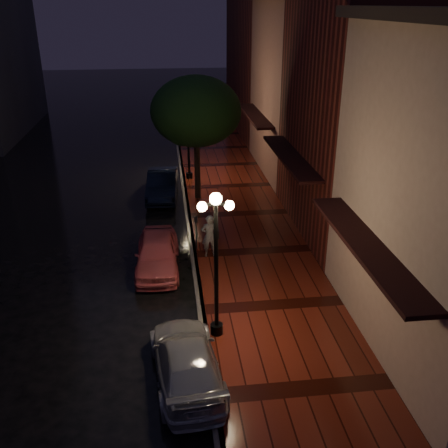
# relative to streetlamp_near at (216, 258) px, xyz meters

# --- Properties ---
(ground) EXTENTS (120.00, 120.00, 0.00)m
(ground) POSITION_rel_streetlamp_near_xyz_m (-0.35, 5.00, -2.60)
(ground) COLOR black
(ground) RESTS_ON ground
(sidewalk) EXTENTS (4.50, 60.00, 0.15)m
(sidewalk) POSITION_rel_streetlamp_near_xyz_m (1.90, 5.00, -2.53)
(sidewalk) COLOR #46150C
(sidewalk) RESTS_ON ground
(curb) EXTENTS (0.25, 60.00, 0.15)m
(curb) POSITION_rel_streetlamp_near_xyz_m (-0.35, 5.00, -2.53)
(curb) COLOR #595451
(curb) RESTS_ON ground
(storefront_mid) EXTENTS (5.00, 8.00, 11.00)m
(storefront_mid) POSITION_rel_streetlamp_near_xyz_m (6.65, 7.00, 2.90)
(storefront_mid) COLOR #511914
(storefront_mid) RESTS_ON ground
(storefront_far) EXTENTS (5.00, 8.00, 9.00)m
(storefront_far) POSITION_rel_streetlamp_near_xyz_m (6.65, 15.00, 1.90)
(storefront_far) COLOR #8C5951
(storefront_far) RESTS_ON ground
(storefront_extra) EXTENTS (5.00, 12.00, 10.00)m
(storefront_extra) POSITION_rel_streetlamp_near_xyz_m (6.65, 25.00, 2.40)
(storefront_extra) COLOR #511914
(storefront_extra) RESTS_ON ground
(streetlamp_near) EXTENTS (0.96, 0.36, 4.31)m
(streetlamp_near) POSITION_rel_streetlamp_near_xyz_m (0.00, 0.00, 0.00)
(streetlamp_near) COLOR black
(streetlamp_near) RESTS_ON sidewalk
(streetlamp_far) EXTENTS (0.96, 0.36, 4.31)m
(streetlamp_far) POSITION_rel_streetlamp_near_xyz_m (0.00, 14.00, 0.00)
(streetlamp_far) COLOR black
(streetlamp_far) RESTS_ON sidewalk
(street_tree) EXTENTS (4.16, 4.16, 5.80)m
(street_tree) POSITION_rel_streetlamp_near_xyz_m (0.26, 10.99, 1.64)
(street_tree) COLOR black
(street_tree) RESTS_ON sidewalk
(pink_car) EXTENTS (1.63, 3.84, 1.29)m
(pink_car) POSITION_rel_streetlamp_near_xyz_m (-1.68, 4.29, -1.95)
(pink_car) COLOR #D2565C
(pink_car) RESTS_ON ground
(navy_car) EXTENTS (1.66, 4.11, 1.33)m
(navy_car) POSITION_rel_streetlamp_near_xyz_m (-1.45, 11.67, -1.94)
(navy_car) COLOR black
(navy_car) RESTS_ON ground
(silver_car) EXTENTS (2.00, 4.15, 1.16)m
(silver_car) POSITION_rel_streetlamp_near_xyz_m (-0.95, -1.64, -2.02)
(silver_car) COLOR #A2A1A8
(silver_car) RESTS_ON ground
(woman_with_umbrella) EXTENTS (0.96, 0.97, 2.30)m
(woman_with_umbrella) POSITION_rel_streetlamp_near_xyz_m (0.25, 4.82, -0.93)
(woman_with_umbrella) COLOR silver
(woman_with_umbrella) RESTS_ON sidewalk
(parking_meter) EXTENTS (0.13, 0.11, 1.34)m
(parking_meter) POSITION_rel_streetlamp_near_xyz_m (-0.20, 5.47, -1.64)
(parking_meter) COLOR black
(parking_meter) RESTS_ON sidewalk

